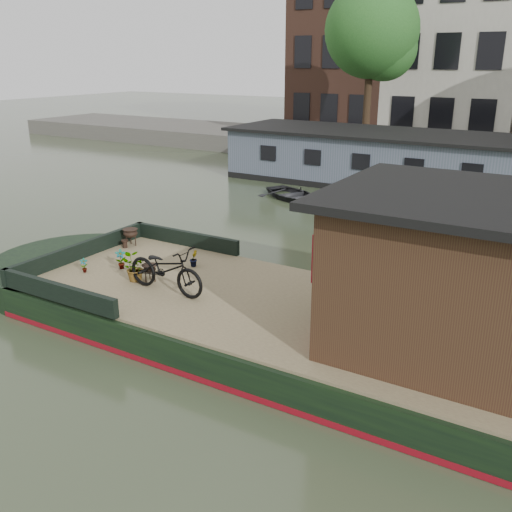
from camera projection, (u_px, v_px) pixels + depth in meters
The scene contains 18 objects.
ground at pixel (322, 350), 10.07m from camera, with size 120.00×120.00×0.00m, color #2F3D26.
houseboat_hull at pixel (258, 319), 10.63m from camera, with size 14.01×4.02×0.60m.
houseboat_deck at pixel (324, 318), 9.87m from camera, with size 11.80×3.80×0.05m, color #867B53.
bow_bulwark at pixel (109, 257), 12.27m from camera, with size 3.00×4.00×0.35m.
cabin at pixel (463, 273), 8.39m from camera, with size 4.00×3.50×2.42m.
bicycle at pixel (166, 269), 10.75m from camera, with size 0.61×1.75×0.92m, color black.
potted_plant_a at pixel (121, 259), 12.01m from camera, with size 0.22×0.15×0.43m, color brown.
potted_plant_b at pixel (194, 258), 12.17m from camera, with size 0.19×0.16×0.35m, color brown.
potted_plant_c at pixel (133, 268), 11.34m from camera, with size 0.49×0.43×0.55m, color #A5532F.
potted_plant_e at pixel (84, 265), 11.83m from camera, with size 0.16×0.11×0.31m, color maroon.
brazier_front at pixel (150, 273), 11.35m from camera, with size 0.33×0.33×0.35m, color black, non-canonical shape.
brazier_rear at pixel (131, 237), 13.53m from camera, with size 0.38×0.38×0.41m, color black, non-canonical shape.
bollard_port at pixel (125, 244), 13.39m from camera, with size 0.17×0.17×0.19m, color black.
bollard_stbd at pixel (81, 296), 10.45m from camera, with size 0.17×0.17×0.20m, color black.
dinghy at pixel (292, 191), 20.79m from camera, with size 1.96×2.74×0.57m, color black.
far_houseboat at pixel (483, 170), 21.08m from camera, with size 20.40×4.40×2.11m.
quay at pixel (508, 158), 26.51m from camera, with size 60.00×6.00×0.90m, color #47443F.
tree_left at pixel (375, 35), 26.66m from camera, with size 4.40×4.40×7.40m.
Camera 1 is at (3.62, -8.29, 4.88)m, focal length 40.00 mm.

